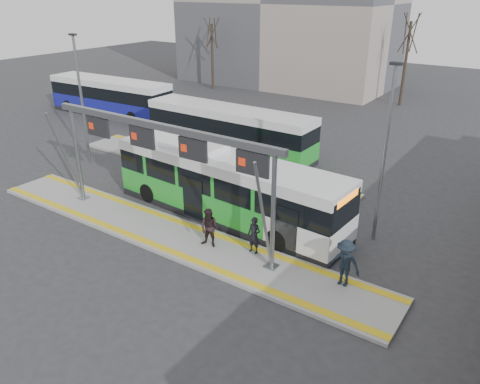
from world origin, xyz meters
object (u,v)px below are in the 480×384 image
object	(u,v)px
hero_bus	(226,187)
passenger_c	(345,263)
passenger_a	(254,235)
passenger_b	(209,228)
gantry	(160,146)

from	to	relation	value
hero_bus	passenger_c	xyz separation A→B (m)	(7.34, -2.39, -0.49)
passenger_a	passenger_b	world-z (taller)	passenger_b
hero_bus	passenger_c	distance (m)	7.73
gantry	hero_bus	bearing A→B (deg)	64.09
gantry	passenger_a	distance (m)	5.71
gantry	hero_bus	size ratio (longest dim) A/B	1.00
passenger_b	passenger_c	size ratio (longest dim) A/B	0.92
passenger_b	gantry	bearing A→B (deg)	169.00
passenger_a	passenger_c	size ratio (longest dim) A/B	0.85
gantry	passenger_b	xyz separation A→B (m)	(2.70, -0.06, -3.25)
gantry	passenger_b	distance (m)	4.22
hero_bus	gantry	bearing A→B (deg)	-112.68
hero_bus	passenger_b	world-z (taller)	hero_bus
hero_bus	passenger_c	bearing A→B (deg)	-14.77
passenger_a	passenger_b	xyz separation A→B (m)	(-1.91, -0.67, 0.07)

